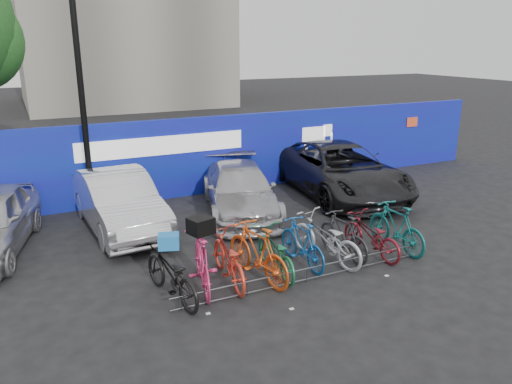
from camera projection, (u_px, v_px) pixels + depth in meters
ground at (292, 270)px, 10.44m from camera, size 100.00×100.00×0.00m
hoarding at (195, 156)px, 15.26m from camera, size 22.00×0.18×2.40m
lamppost at (82, 94)px, 12.81m from camera, size 0.25×0.50×6.11m
bike_rack at (307, 274)px, 9.87m from camera, size 5.60×0.03×0.30m
car_1 at (119, 201)px, 12.52m from camera, size 1.81×4.51×1.46m
car_2 at (240, 190)px, 13.73m from camera, size 3.04×4.87×1.32m
car_3 at (340, 170)px, 15.33m from camera, size 3.32×5.96×1.58m
bike_0 at (171, 274)px, 9.10m from camera, size 1.02×2.03×1.02m
bike_1 at (202, 261)px, 9.48m from camera, size 0.92×1.97×1.14m
bike_2 at (228, 258)px, 9.77m from camera, size 0.84×1.97×1.01m
bike_3 at (257, 252)px, 9.83m from camera, size 0.90×2.03×1.18m
bike_4 at (275, 252)px, 10.14m from camera, size 0.74×1.81×0.93m
bike_5 at (302, 243)px, 10.50m from camera, size 0.52×1.71×1.02m
bike_6 at (326, 239)px, 10.69m from camera, size 1.15×2.10×1.05m
bike_7 at (343, 235)px, 10.93m from camera, size 0.56×1.70×1.01m
bike_8 at (371, 236)px, 11.01m from camera, size 0.76×1.81×0.93m
bike_9 at (396, 227)px, 11.29m from camera, size 0.55×1.83×1.10m
cargo_crate at (169, 241)px, 8.91m from camera, size 0.44×0.38×0.26m
cargo_topcase at (201, 226)px, 9.27m from camera, size 0.51×0.48×0.31m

